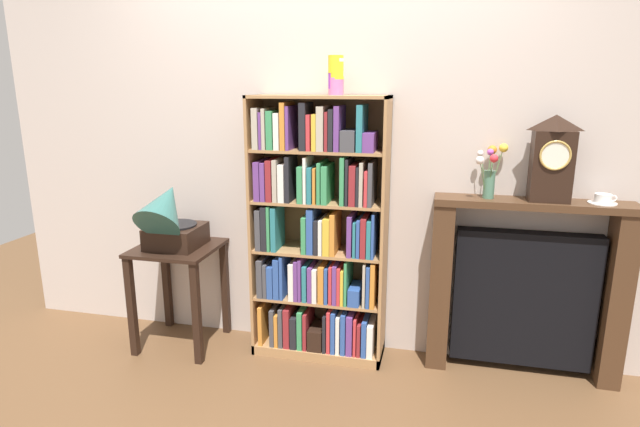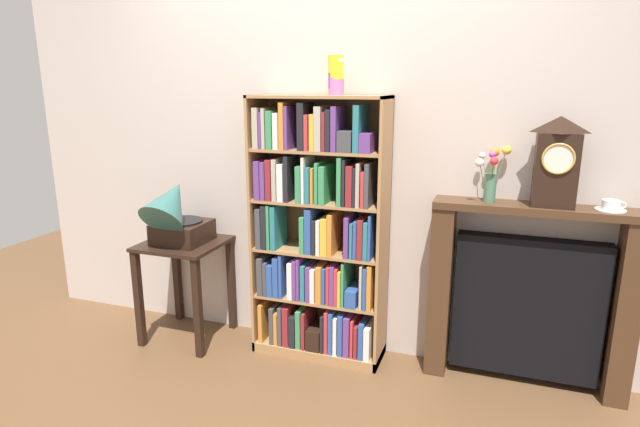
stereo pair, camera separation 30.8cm
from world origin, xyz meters
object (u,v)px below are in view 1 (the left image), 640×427
cup_stack (336,75)px  mantel_clock (552,159)px  gramophone (169,217)px  flower_vase (490,170)px  teacup_with_saucer (603,199)px  bookshelf (317,240)px  fireplace_mantel (524,290)px  side_table_left (179,272)px

cup_stack → mantel_clock: bearing=0.7°
gramophone → flower_vase: bearing=6.5°
teacup_with_saucer → mantel_clock: bearing=-179.5°
bookshelf → cup_stack: bearing=17.0°
fireplace_mantel → flower_vase: size_ratio=3.55×
side_table_left → mantel_clock: (2.17, 0.14, 0.78)m
bookshelf → fireplace_mantel: 1.24m
cup_stack → flower_vase: size_ratio=0.72×
side_table_left → gramophone: 0.38m
cup_stack → flower_vase: cup_stack is taller
mantel_clock → teacup_with_saucer: mantel_clock is taller
bookshelf → flower_vase: bearing=3.2°
bookshelf → cup_stack: size_ratio=7.41×
side_table_left → fireplace_mantel: 2.11m
bookshelf → teacup_with_saucer: bookshelf is taller
cup_stack → teacup_with_saucer: size_ratio=1.50×
mantel_clock → teacup_with_saucer: 0.34m
side_table_left → flower_vase: (1.86, 0.15, 0.71)m
side_table_left → cup_stack: bearing=7.0°
bookshelf → gramophone: 0.92m
gramophone → mantel_clock: (2.17, 0.20, 0.40)m
cup_stack → fireplace_mantel: bearing=1.8°
side_table_left → mantel_clock: bearing=3.6°
fireplace_mantel → teacup_with_saucer: size_ratio=7.39×
cup_stack → fireplace_mantel: 1.63m
teacup_with_saucer → cup_stack: bearing=-179.3°
bookshelf → teacup_with_saucer: (1.55, 0.05, 0.32)m
mantel_clock → flower_vase: size_ratio=1.54×
cup_stack → side_table_left: cup_stack is taller
bookshelf → side_table_left: size_ratio=2.40×
cup_stack → gramophone: size_ratio=0.44×
bookshelf → mantel_clock: 1.39m
fireplace_mantel → flower_vase: 0.73m
side_table_left → teacup_with_saucer: bearing=3.3°
fireplace_mantel → mantel_clock: size_ratio=2.30×
gramophone → teacup_with_saucer: (2.45, 0.21, 0.19)m
side_table_left → flower_vase: flower_vase is taller
cup_stack → fireplace_mantel: (1.11, 0.03, -1.20)m
fireplace_mantel → flower_vase: (-0.24, -0.01, 0.69)m
bookshelf → cup_stack: (0.10, 0.03, 0.96)m
flower_vase → gramophone: bearing=-173.5°
side_table_left → teacup_with_saucer: teacup_with_saucer is taller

